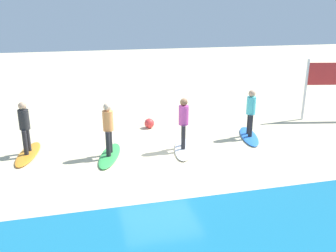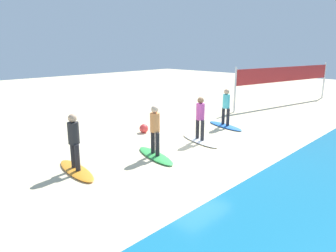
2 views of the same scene
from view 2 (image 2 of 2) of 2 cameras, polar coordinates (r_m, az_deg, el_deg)
The scene contains 11 objects.
ground_plane at distance 11.40m, azimuth 3.96°, elevation -3.98°, with size 60.00×60.00×0.00m, color beige.
surfboard_blue at distance 14.57m, azimuth 10.35°, elevation 0.04°, with size 2.10×0.56×0.09m, color blue.
surfer_blue at distance 14.36m, azimuth 10.52°, elevation 3.88°, with size 0.32×0.45×1.64m.
surfboard_white at distance 12.17m, azimuth 5.77°, elevation -2.62°, with size 2.10×0.56×0.09m, color white.
surfer_white at distance 11.92m, azimuth 5.88°, elevation 1.95°, with size 0.32×0.45×1.64m.
surfboard_green at distance 10.46m, azimuth -2.33°, elevation -5.39°, with size 2.10×0.56×0.09m, color green.
surfer_green at distance 10.17m, azimuth -2.39°, elevation -0.12°, with size 0.32×0.45×1.64m.
surfboard_orange at distance 9.63m, azimuth -16.33°, elevation -7.74°, with size 2.10×0.56×0.09m, color orange.
surfer_orange at distance 9.32m, azimuth -16.75°, elevation -2.06°, with size 0.32×0.46×1.64m.
volleyball_net at distance 21.18m, azimuth 20.65°, elevation 8.53°, with size 8.92×1.88×2.50m.
beach_ball at distance 13.33m, azimuth -4.41°, elevation -0.46°, with size 0.38×0.38×0.38m, color #E53838.
Camera 2 is at (8.35, 6.91, 3.55)m, focal length 33.53 mm.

